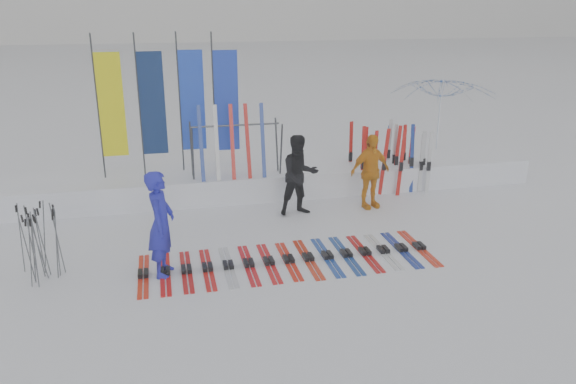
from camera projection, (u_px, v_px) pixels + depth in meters
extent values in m
plane|color=white|center=(298.00, 279.00, 9.43)|extent=(120.00, 120.00, 0.00)
cube|color=white|center=(252.00, 181.00, 13.58)|extent=(14.00, 1.60, 0.60)
imported|color=#1F22B5|center=(161.00, 224.00, 9.33)|extent=(0.57, 0.75, 1.83)
imported|color=black|center=(299.00, 175.00, 12.06)|extent=(0.94, 0.78, 1.76)
imported|color=orange|center=(370.00, 171.00, 12.47)|extent=(1.06, 0.63, 1.68)
imported|color=white|center=(440.00, 122.00, 15.42)|extent=(3.17, 3.22, 2.56)
cube|color=red|center=(143.00, 274.00, 9.51)|extent=(0.17, 1.64, 0.07)
cube|color=red|center=(165.00, 272.00, 9.59)|extent=(0.17, 1.65, 0.07)
cube|color=#B6100E|center=(186.00, 270.00, 9.67)|extent=(0.17, 1.62, 0.07)
cube|color=red|center=(208.00, 268.00, 9.75)|extent=(0.17, 1.64, 0.07)
cube|color=silver|center=(228.00, 266.00, 9.82)|extent=(0.17, 1.66, 0.07)
cube|color=red|center=(249.00, 264.00, 9.90)|extent=(0.17, 1.64, 0.07)
cube|color=red|center=(269.00, 262.00, 9.98)|extent=(0.17, 1.63, 0.07)
cube|color=red|center=(289.00, 260.00, 10.05)|extent=(0.17, 1.60, 0.07)
cube|color=red|center=(308.00, 258.00, 10.13)|extent=(0.17, 1.69, 0.07)
cube|color=navy|center=(327.00, 256.00, 10.21)|extent=(0.17, 1.68, 0.07)
cube|color=navy|center=(346.00, 254.00, 10.29)|extent=(0.17, 1.69, 0.07)
cube|color=#AE0D0E|center=(365.00, 252.00, 10.36)|extent=(0.17, 1.64, 0.07)
cube|color=silver|center=(383.00, 250.00, 10.44)|extent=(0.17, 1.60, 0.07)
cube|color=navy|center=(401.00, 248.00, 10.52)|extent=(0.17, 1.63, 0.07)
cube|color=red|center=(419.00, 246.00, 10.59)|extent=(0.17, 1.67, 0.07)
cylinder|color=#595B60|center=(57.00, 245.00, 9.30)|extent=(0.10, 0.07, 1.18)
cylinder|color=#595B60|center=(35.00, 253.00, 9.00)|extent=(0.03, 0.11, 1.20)
cylinder|color=#595B60|center=(57.00, 242.00, 9.35)|extent=(0.06, 0.02, 1.24)
cylinder|color=#595B60|center=(21.00, 238.00, 9.51)|extent=(0.05, 0.08, 1.23)
cylinder|color=#595B60|center=(42.00, 242.00, 9.34)|extent=(0.12, 0.08, 1.25)
cylinder|color=#595B60|center=(27.00, 249.00, 9.12)|extent=(0.14, 0.06, 1.22)
cylinder|color=#595B60|center=(40.00, 241.00, 9.47)|extent=(0.07, 0.06, 1.18)
cylinder|color=#595B60|center=(33.00, 247.00, 9.17)|extent=(0.09, 0.04, 1.23)
cylinder|color=#595B60|center=(44.00, 234.00, 9.66)|extent=(0.15, 0.09, 1.25)
cylinder|color=#595B60|center=(57.00, 238.00, 9.50)|extent=(0.15, 0.15, 1.24)
cylinder|color=#595B60|center=(38.00, 246.00, 9.31)|extent=(0.10, 0.04, 1.15)
cylinder|color=#595B60|center=(30.00, 253.00, 8.98)|extent=(0.12, 0.02, 1.20)
cylinder|color=#595B60|center=(31.00, 240.00, 9.46)|extent=(0.08, 0.10, 1.22)
cylinder|color=#595B60|center=(39.00, 248.00, 9.19)|extent=(0.14, 0.14, 1.16)
cylinder|color=#383A3F|center=(98.00, 108.00, 12.35)|extent=(0.04, 0.04, 3.20)
cube|color=yellow|center=(111.00, 105.00, 12.40)|extent=(0.55, 0.03, 2.30)
cylinder|color=#383A3F|center=(140.00, 107.00, 12.54)|extent=(0.04, 0.04, 3.20)
cube|color=navy|center=(153.00, 104.00, 12.59)|extent=(0.55, 0.03, 2.30)
cylinder|color=#383A3F|center=(180.00, 103.00, 12.93)|extent=(0.04, 0.04, 3.20)
cube|color=blue|center=(192.00, 101.00, 12.97)|extent=(0.55, 0.03, 2.30)
cylinder|color=#383A3F|center=(214.00, 104.00, 12.87)|extent=(0.04, 0.04, 3.20)
cube|color=#1A38C3|center=(226.00, 101.00, 12.92)|extent=(0.55, 0.03, 2.30)
cylinder|color=#383A3F|center=(193.00, 154.00, 12.38)|extent=(0.04, 0.30, 1.23)
cylinder|color=#383A3F|center=(191.00, 149.00, 12.84)|extent=(0.04, 0.30, 1.23)
cylinder|color=#383A3F|center=(281.00, 149.00, 12.81)|extent=(0.04, 0.30, 1.23)
cylinder|color=#383A3F|center=(277.00, 144.00, 13.27)|extent=(0.04, 0.30, 1.23)
cylinder|color=#383A3F|center=(235.00, 125.00, 12.65)|extent=(2.00, 0.04, 0.04)
cube|color=silver|center=(423.00, 160.00, 13.83)|extent=(0.09, 0.03, 1.45)
cube|color=red|center=(363.00, 161.00, 13.36)|extent=(0.09, 0.03, 1.66)
cube|color=silver|center=(389.00, 151.00, 14.29)|extent=(0.09, 0.03, 1.65)
cube|color=red|center=(401.00, 163.00, 13.23)|extent=(0.09, 0.03, 1.62)
cube|color=silver|center=(429.00, 163.00, 13.42)|extent=(0.09, 0.03, 1.52)
cube|color=red|center=(397.00, 157.00, 13.80)|extent=(0.09, 0.05, 1.58)
cube|color=red|center=(374.00, 163.00, 13.29)|extent=(0.09, 0.04, 1.59)
cube|color=red|center=(351.00, 153.00, 14.06)|extent=(0.09, 0.02, 1.64)
cube|color=navy|center=(412.00, 159.00, 13.52)|extent=(0.09, 0.03, 1.67)
cube|color=navy|center=(388.00, 154.00, 14.35)|extent=(0.09, 0.04, 1.48)
cube|color=red|center=(404.00, 154.00, 14.23)|extent=(0.09, 0.04, 1.52)
cube|color=red|center=(384.00, 162.00, 13.27)|extent=(0.09, 0.04, 1.64)
cube|color=silver|center=(421.00, 163.00, 13.56)|extent=(0.09, 0.04, 1.46)
cube|color=red|center=(410.00, 158.00, 13.92)|extent=(0.09, 0.04, 1.48)
cube|color=silver|center=(394.00, 156.00, 13.92)|extent=(0.09, 0.03, 1.60)
cube|color=red|center=(411.00, 156.00, 14.09)|extent=(0.09, 0.03, 1.50)
cube|color=red|center=(365.00, 159.00, 13.67)|extent=(0.09, 0.04, 1.59)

